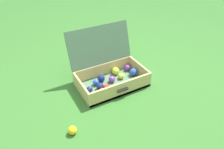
% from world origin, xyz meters
% --- Properties ---
extents(ground_plane, '(16.00, 16.00, 0.00)m').
position_xyz_m(ground_plane, '(0.00, 0.00, 0.00)').
color(ground_plane, '#336B28').
extents(open_suitcase, '(0.66, 0.53, 0.52)m').
position_xyz_m(open_suitcase, '(0.04, 0.15, 0.12)').
color(open_suitcase, '#4C7051').
rests_on(open_suitcase, ground).
extents(stray_ball_on_grass, '(0.07, 0.07, 0.07)m').
position_xyz_m(stray_ball_on_grass, '(-0.53, -0.30, 0.03)').
color(stray_ball_on_grass, yellow).
rests_on(stray_ball_on_grass, ground).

